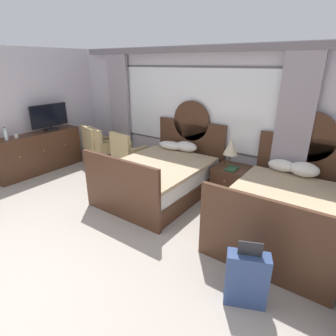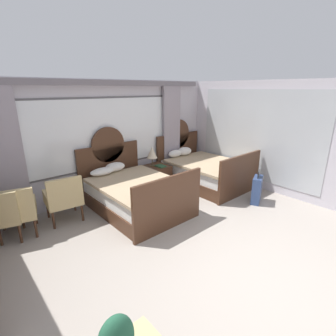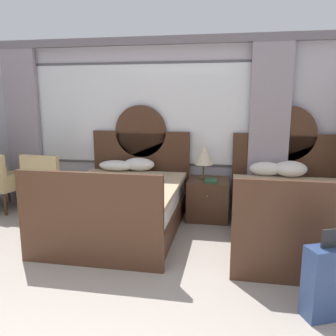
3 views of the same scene
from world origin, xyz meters
name	(u,v)px [view 1 (image 1 of 3)]	position (x,y,z in m)	size (l,w,h in m)	color
wall_back_window	(192,112)	(0.00, 4.15, 1.41)	(6.33, 0.22, 2.70)	silver
wall_left	(1,116)	(-3.20, 1.77, 1.35)	(0.07, 4.74, 2.70)	silver
bed_near_window	(162,175)	(0.03, 3.03, 0.37)	(1.59, 2.20, 1.66)	#472B1C
bed_near_mirror	(285,210)	(2.29, 3.03, 0.37)	(1.59, 2.20, 1.66)	#472B1C
nightstand_between_beds	(231,182)	(1.16, 3.67, 0.30)	(0.60, 0.62, 0.59)	#472B1C
table_lamp_on_nightstand	(231,147)	(1.08, 3.73, 0.94)	(0.27, 0.27, 0.51)	brown
book_on_nightstand	(232,169)	(1.20, 3.55, 0.61)	(0.18, 0.26, 0.03)	#285133
dresser_minibar	(39,153)	(-2.95, 2.31, 0.45)	(0.45, 1.97, 0.91)	#472B1C
tv_flatscreen	(50,117)	(-2.93, 2.69, 1.21)	(0.20, 0.90, 0.60)	black
bottle_water_clear	(6,135)	(-2.87, 1.65, 1.01)	(0.07, 0.07, 0.27)	silver
cup_on_dresser	(16,136)	(-2.89, 1.86, 0.95)	(0.11, 0.08, 0.08)	white
armchair_by_window_left	(127,151)	(-1.29, 3.47, 0.50)	(0.70, 0.70, 0.94)	tan
armchair_by_window_centre	(102,145)	(-2.11, 3.47, 0.50)	(0.77, 0.77, 0.94)	tan
armchair_by_window_right	(96,143)	(-2.35, 3.47, 0.50)	(0.78, 0.78, 0.94)	tan
suitcase_on_floor	(246,279)	(2.29, 1.45, 0.31)	(0.46, 0.34, 0.76)	navy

